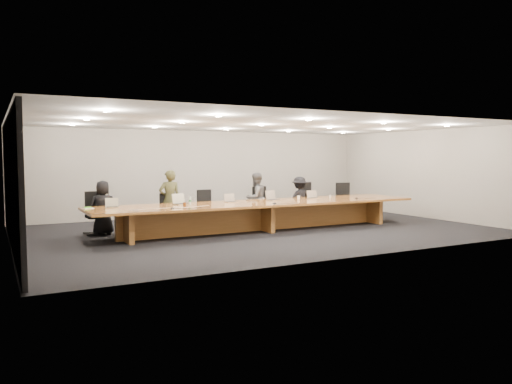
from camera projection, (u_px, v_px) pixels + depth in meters
ground at (261, 230)px, 13.25m from camera, size 12.00×12.00×0.00m
back_wall at (204, 173)px, 16.67m from camera, size 12.00×0.02×2.80m
left_wall_panel at (11, 184)px, 10.36m from camera, size 0.08×7.84×2.74m
conference_table at (261, 211)px, 13.21m from camera, size 9.00×1.80×0.75m
chair_far_left at (97, 213)px, 12.46m from camera, size 0.60×0.60×1.10m
chair_left at (170, 211)px, 13.24m from camera, size 0.52×0.52×1.00m
chair_mid_left at (208, 208)px, 13.86m from camera, size 0.61×0.61×1.05m
chair_mid_right at (263, 204)px, 14.68m from camera, size 0.60×0.60×1.10m
chair_right at (312, 201)px, 15.42m from camera, size 0.77×0.77×1.19m
chair_far_right at (346, 200)px, 16.01m from camera, size 0.69×0.69×1.14m
person_a at (103, 208)px, 12.44m from camera, size 0.77×0.64×1.36m
person_b at (170, 200)px, 13.30m from camera, size 0.62×0.44×1.60m
person_c at (256, 198)px, 14.48m from camera, size 0.86×0.75×1.49m
person_d at (300, 199)px, 15.15m from camera, size 0.90×0.54×1.35m
laptop_a at (112, 203)px, 11.73m from camera, size 0.32×0.25×0.24m
laptop_b at (181, 199)px, 12.53m from camera, size 0.42×0.35×0.28m
laptop_c at (231, 198)px, 13.17m from camera, size 0.30×0.23×0.23m
laptop_d at (274, 195)px, 13.76m from camera, size 0.42×0.35×0.28m
laptop_e at (313, 194)px, 14.34m from camera, size 0.34×0.27×0.24m
water_bottle at (190, 201)px, 12.47m from camera, size 0.08×0.08×0.20m
amber_mug at (185, 204)px, 12.13m from camera, size 0.09×0.09×0.09m
paper_cup_near at (299, 197)px, 14.11m from camera, size 0.10×0.10×0.10m
paper_cup_far at (330, 196)px, 14.61m from camera, size 0.08×0.08×0.08m
notepad at (88, 208)px, 11.52m from camera, size 0.28×0.25×0.01m
lime_gadget at (88, 208)px, 11.52m from camera, size 0.16×0.09×0.02m
av_box at (134, 211)px, 10.99m from camera, size 0.20×0.17×0.03m
mic_left at (172, 208)px, 11.50m from camera, size 0.11×0.11×0.03m
mic_center at (275, 203)px, 12.70m from camera, size 0.17×0.17×0.03m
mic_right at (357, 198)px, 14.23m from camera, size 0.15×0.15×0.03m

